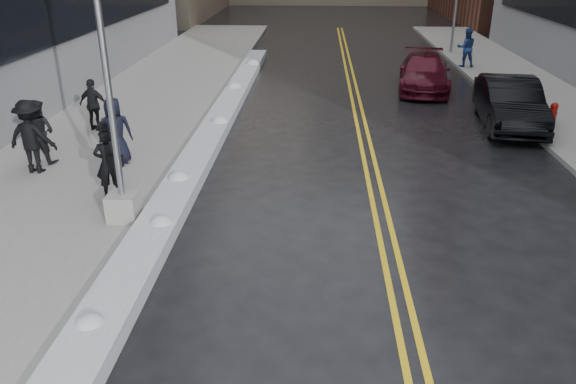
# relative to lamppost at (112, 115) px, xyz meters

# --- Properties ---
(ground) EXTENTS (160.00, 160.00, 0.00)m
(ground) POSITION_rel_lamppost_xyz_m (3.30, -2.00, -2.53)
(ground) COLOR black
(ground) RESTS_ON ground
(sidewalk_west) EXTENTS (5.50, 50.00, 0.15)m
(sidewalk_west) POSITION_rel_lamppost_xyz_m (-2.45, 8.00, -2.46)
(sidewalk_west) COLOR gray
(sidewalk_west) RESTS_ON ground
(lane_line_left) EXTENTS (0.12, 50.00, 0.01)m
(lane_line_left) POSITION_rel_lamppost_xyz_m (5.65, 8.00, -2.53)
(lane_line_left) COLOR gold
(lane_line_left) RESTS_ON ground
(lane_line_right) EXTENTS (0.12, 50.00, 0.01)m
(lane_line_right) POSITION_rel_lamppost_xyz_m (5.95, 8.00, -2.53)
(lane_line_right) COLOR gold
(lane_line_right) RESTS_ON ground
(snow_ridge) EXTENTS (0.90, 30.00, 0.34)m
(snow_ridge) POSITION_rel_lamppost_xyz_m (0.85, 6.00, -2.36)
(snow_ridge) COLOR silver
(snow_ridge) RESTS_ON ground
(lamppost) EXTENTS (0.65, 0.65, 7.62)m
(lamppost) POSITION_rel_lamppost_xyz_m (0.00, 0.00, 0.00)
(lamppost) COLOR gray
(lamppost) RESTS_ON sidewalk_west
(fire_hydrant) EXTENTS (0.26, 0.26, 0.73)m
(fire_hydrant) POSITION_rel_lamppost_xyz_m (12.30, 8.00, -1.98)
(fire_hydrant) COLOR maroon
(fire_hydrant) RESTS_ON sidewalk_east
(pedestrian_fedora) EXTENTS (0.71, 0.56, 1.71)m
(pedestrian_fedora) POSITION_rel_lamppost_xyz_m (-0.69, 1.15, -1.53)
(pedestrian_fedora) COLOR black
(pedestrian_fedora) RESTS_ON sidewalk_west
(pedestrian_b) EXTENTS (1.00, 0.85, 1.78)m
(pedestrian_b) POSITION_rel_lamppost_xyz_m (-3.41, 3.40, -1.49)
(pedestrian_b) COLOR black
(pedestrian_b) RESTS_ON sidewalk_west
(pedestrian_c) EXTENTS (1.07, 0.89, 1.87)m
(pedestrian_c) POSITION_rel_lamppost_xyz_m (-1.28, 3.41, -1.45)
(pedestrian_c) COLOR black
(pedestrian_c) RESTS_ON sidewalk_west
(pedestrian_d) EXTENTS (1.04, 0.57, 1.69)m
(pedestrian_d) POSITION_rel_lamppost_xyz_m (-3.04, 6.44, -1.54)
(pedestrian_d) COLOR black
(pedestrian_d) RESTS_ON sidewalk_west
(pedestrian_e) EXTENTS (1.33, 0.83, 1.97)m
(pedestrian_e) POSITION_rel_lamppost_xyz_m (-3.27, 2.67, -1.40)
(pedestrian_e) COLOR black
(pedestrian_e) RESTS_ON sidewalk_west
(pedestrian_east) EXTENTS (0.92, 0.72, 1.87)m
(pedestrian_east) POSITION_rel_lamppost_xyz_m (11.59, 17.81, -1.45)
(pedestrian_east) COLOR navy
(pedestrian_east) RESTS_ON sidewalk_east
(car_black) EXTENTS (2.25, 5.16, 1.65)m
(car_black) POSITION_rel_lamppost_xyz_m (10.80, 8.04, -1.71)
(car_black) COLOR black
(car_black) RESTS_ON ground
(car_maroon) EXTENTS (2.72, 5.29, 1.47)m
(car_maroon) POSITION_rel_lamppost_xyz_m (8.80, 13.37, -1.80)
(car_maroon) COLOR #440B18
(car_maroon) RESTS_ON ground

